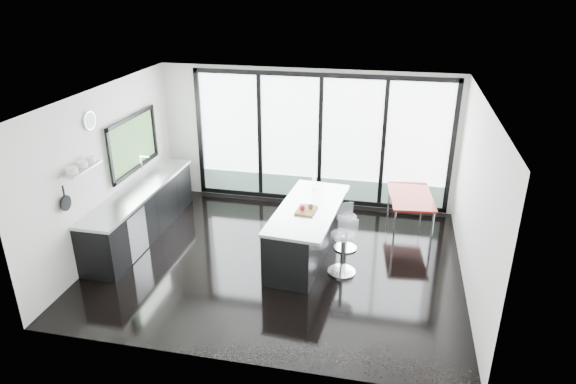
% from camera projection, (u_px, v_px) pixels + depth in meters
% --- Properties ---
extents(floor, '(6.00, 5.00, 0.00)m').
position_uv_depth(floor, '(279.00, 261.00, 8.69)').
color(floor, black).
rests_on(floor, ground).
extents(ceiling, '(6.00, 5.00, 0.00)m').
position_uv_depth(ceiling, '(277.00, 97.00, 7.57)').
color(ceiling, white).
rests_on(ceiling, wall_back).
extents(wall_back, '(6.00, 0.09, 2.80)m').
position_uv_depth(wall_back, '(319.00, 146.00, 10.34)').
color(wall_back, silver).
rests_on(wall_back, ground).
extents(wall_front, '(6.00, 0.00, 2.80)m').
position_uv_depth(wall_front, '(228.00, 266.00, 5.89)').
color(wall_front, silver).
rests_on(wall_front, ground).
extents(wall_left, '(0.26, 5.00, 2.80)m').
position_uv_depth(wall_left, '(114.00, 156.00, 8.88)').
color(wall_left, silver).
rests_on(wall_left, ground).
extents(wall_right, '(0.00, 5.00, 2.80)m').
position_uv_depth(wall_right, '(476.00, 201.00, 7.55)').
color(wall_right, silver).
rests_on(wall_right, ground).
extents(counter_cabinets, '(0.69, 3.24, 1.36)m').
position_uv_depth(counter_cabinets, '(141.00, 212.00, 9.37)').
color(counter_cabinets, black).
rests_on(counter_cabinets, floor).
extents(island, '(1.13, 2.34, 1.20)m').
position_uv_depth(island, '(304.00, 231.00, 8.66)').
color(island, black).
rests_on(island, floor).
extents(bar_stool_near, '(0.58, 0.58, 0.72)m').
position_uv_depth(bar_stool_near, '(342.00, 253.00, 8.20)').
color(bar_stool_near, silver).
rests_on(bar_stool_near, floor).
extents(bar_stool_far, '(0.53, 0.53, 0.64)m').
position_uv_depth(bar_stool_far, '(346.00, 233.00, 8.94)').
color(bar_stool_far, silver).
rests_on(bar_stool_far, floor).
extents(red_table, '(0.90, 1.40, 0.71)m').
position_uv_depth(red_table, '(409.00, 213.00, 9.58)').
color(red_table, maroon).
rests_on(red_table, floor).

